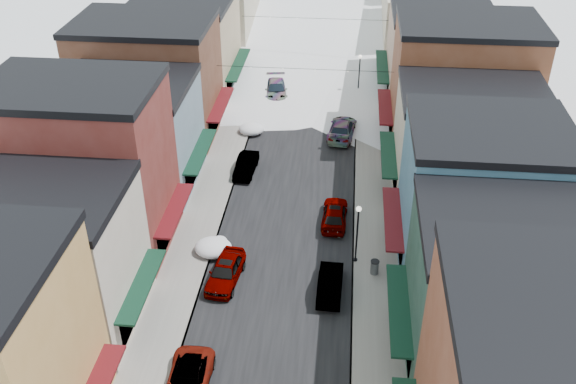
% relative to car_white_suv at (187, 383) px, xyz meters
% --- Properties ---
extents(road, '(10.00, 160.00, 0.01)m').
position_rel_car_white_suv_xyz_m(road, '(3.90, 52.41, -0.70)').
color(road, black).
rests_on(road, ground).
extents(sidewalk_left, '(3.20, 160.00, 0.15)m').
position_rel_car_white_suv_xyz_m(sidewalk_left, '(-2.70, 52.41, -0.63)').
color(sidewalk_left, gray).
rests_on(sidewalk_left, ground).
extents(sidewalk_right, '(3.20, 160.00, 0.15)m').
position_rel_car_white_suv_xyz_m(sidewalk_right, '(10.50, 52.41, -0.63)').
color(sidewalk_right, gray).
rests_on(sidewalk_right, ground).
extents(curb_left, '(0.10, 160.00, 0.15)m').
position_rel_car_white_suv_xyz_m(curb_left, '(-1.15, 52.41, -0.63)').
color(curb_left, slate).
rests_on(curb_left, ground).
extents(curb_right, '(0.10, 160.00, 0.15)m').
position_rel_car_white_suv_xyz_m(curb_right, '(8.95, 52.41, -0.63)').
color(curb_right, slate).
rests_on(curb_right, ground).
extents(bldg_l_cream, '(11.30, 8.20, 9.50)m').
position_rel_car_white_suv_xyz_m(bldg_l_cream, '(-9.29, 4.91, 4.05)').
color(bldg_l_cream, beige).
rests_on(bldg_l_cream, ground).
extents(bldg_l_brick_near, '(12.30, 8.20, 12.50)m').
position_rel_car_white_suv_xyz_m(bldg_l_brick_near, '(-9.79, 12.91, 5.55)').
color(bldg_l_brick_near, maroon).
rests_on(bldg_l_brick_near, ground).
extents(bldg_l_grayblue, '(11.30, 9.20, 9.00)m').
position_rel_car_white_suv_xyz_m(bldg_l_grayblue, '(-9.29, 21.41, 3.80)').
color(bldg_l_grayblue, '#7990A1').
rests_on(bldg_l_grayblue, ground).
extents(bldg_l_brick_far, '(13.30, 9.20, 11.00)m').
position_rel_car_white_suv_xyz_m(bldg_l_brick_far, '(-10.29, 30.41, 4.80)').
color(bldg_l_brick_far, brown).
rests_on(bldg_l_brick_far, ground).
extents(bldg_l_tan, '(11.30, 11.20, 10.00)m').
position_rel_car_white_suv_xyz_m(bldg_l_tan, '(-9.29, 40.41, 4.30)').
color(bldg_l_tan, tan).
rests_on(bldg_l_tan, ground).
extents(bldg_r_green, '(11.30, 9.20, 9.50)m').
position_rel_car_white_suv_xyz_m(bldg_r_green, '(17.09, 4.41, 4.05)').
color(bldg_r_green, '#1E3F33').
rests_on(bldg_r_green, ground).
extents(bldg_r_blue, '(11.30, 9.20, 10.50)m').
position_rel_car_white_suv_xyz_m(bldg_r_blue, '(17.10, 13.41, 4.55)').
color(bldg_r_blue, teal).
rests_on(bldg_r_blue, ground).
extents(bldg_r_cream, '(12.30, 9.20, 9.00)m').
position_rel_car_white_suv_xyz_m(bldg_r_cream, '(17.59, 22.41, 3.80)').
color(bldg_r_cream, beige).
rests_on(bldg_r_cream, ground).
extents(bldg_r_brick_far, '(13.30, 9.20, 11.50)m').
position_rel_car_white_suv_xyz_m(bldg_r_brick_far, '(18.10, 31.41, 5.05)').
color(bldg_r_brick_far, brown).
rests_on(bldg_r_brick_far, ground).
extents(bldg_r_tan, '(11.30, 11.20, 9.50)m').
position_rel_car_white_suv_xyz_m(bldg_r_tan, '(17.09, 41.41, 4.05)').
color(bldg_r_tan, tan).
rests_on(bldg_r_tan, ground).
extents(overhead_cables, '(16.40, 15.04, 0.04)m').
position_rel_car_white_suv_xyz_m(overhead_cables, '(3.90, 39.91, 5.49)').
color(overhead_cables, black).
rests_on(overhead_cables, ground).
extents(car_white_suv, '(2.43, 5.14, 1.42)m').
position_rel_car_white_suv_xyz_m(car_white_suv, '(0.00, 0.00, 0.00)').
color(car_white_suv, white).
rests_on(car_white_suv, ground).
extents(car_silver_sedan, '(2.43, 4.94, 1.62)m').
position_rel_car_white_suv_xyz_m(car_silver_sedan, '(0.40, 9.50, 0.10)').
color(car_silver_sedan, '#ABAEB4').
rests_on(car_silver_sedan, ground).
extents(car_dark_hatch, '(1.75, 4.42, 1.43)m').
position_rel_car_white_suv_xyz_m(car_dark_hatch, '(-0.40, 23.74, 0.01)').
color(car_dark_hatch, black).
rests_on(car_dark_hatch, ground).
extents(car_silver_wagon, '(3.11, 6.06, 1.68)m').
position_rel_car_white_suv_xyz_m(car_silver_wagon, '(0.40, 39.70, 0.13)').
color(car_silver_wagon, gray).
rests_on(car_silver_wagon, ground).
extents(car_green_sedan, '(1.66, 4.56, 1.49)m').
position_rel_car_white_suv_xyz_m(car_green_sedan, '(7.46, 9.05, 0.04)').
color(car_green_sedan, black).
rests_on(car_green_sedan, ground).
extents(car_gray_suv, '(2.00, 4.73, 1.60)m').
position_rel_car_white_suv_xyz_m(car_gray_suv, '(7.46, 17.03, 0.09)').
color(car_gray_suv, gray).
rests_on(car_gray_suv, ground).
extents(car_black_sedan, '(2.96, 5.95, 1.66)m').
position_rel_car_white_suv_xyz_m(car_black_sedan, '(7.63, 31.25, 0.12)').
color(car_black_sedan, black).
rests_on(car_black_sedan, ground).
extents(car_lane_silver, '(1.94, 4.68, 1.58)m').
position_rel_car_white_suv_xyz_m(car_lane_silver, '(2.75, 51.39, 0.08)').
color(car_lane_silver, '#9FA1A7').
rests_on(car_lane_silver, ground).
extents(car_lane_white, '(3.08, 5.46, 1.44)m').
position_rel_car_white_suv_xyz_m(car_lane_white, '(4.50, 58.97, 0.01)').
color(car_lane_white, white).
rests_on(car_lane_white, ground).
extents(trash_can, '(0.61, 0.61, 1.03)m').
position_rel_car_white_suv_xyz_m(trash_can, '(10.40, 11.08, -0.03)').
color(trash_can, '#56585B').
rests_on(trash_can, sidewalk_right).
extents(streetlamp_near, '(0.38, 0.38, 4.55)m').
position_rel_car_white_suv_xyz_m(streetlamp_near, '(9.10, 12.35, 2.31)').
color(streetlamp_near, black).
rests_on(streetlamp_near, sidewalk_right).
extents(streetlamp_far, '(0.39, 0.39, 4.68)m').
position_rel_car_white_suv_xyz_m(streetlamp_far, '(9.10, 40.19, 2.39)').
color(streetlamp_far, black).
rests_on(streetlamp_far, sidewalk_right).
extents(snow_pile_mid, '(2.68, 2.85, 1.13)m').
position_rel_car_white_suv_xyz_m(snow_pile_mid, '(-0.98, 12.38, -0.17)').
color(snow_pile_mid, white).
rests_on(snow_pile_mid, ground).
extents(snow_pile_far, '(2.42, 2.69, 1.02)m').
position_rel_car_white_suv_xyz_m(snow_pile_far, '(-0.98, 31.01, -0.22)').
color(snow_pile_far, white).
rests_on(snow_pile_far, ground).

